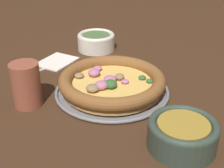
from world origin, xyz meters
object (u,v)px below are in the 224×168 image
object	(u,v)px
bowl_far	(96,41)
drinking_cup	(26,85)
pizza	(112,82)
bowl_near	(183,133)
pizza_tray	(112,91)
napkin	(57,61)
fork	(39,70)

from	to	relation	value
bowl_far	drinking_cup	world-z (taller)	drinking_cup
pizza	bowl_near	bearing A→B (deg)	50.50
pizza_tray	pizza	size ratio (longest dim) A/B	1.08
bowl_near	pizza	bearing A→B (deg)	-129.50
drinking_cup	bowl_far	bearing A→B (deg)	175.81
pizza	bowl_far	world-z (taller)	bowl_far
pizza_tray	napkin	world-z (taller)	pizza_tray
pizza_tray	napkin	distance (m)	0.26
drinking_cup	fork	xyz separation A→B (m)	(-0.17, -0.07, -0.05)
pizza_tray	pizza	xyz separation A→B (m)	(0.00, -0.00, 0.03)
pizza	napkin	world-z (taller)	pizza
bowl_near	napkin	xyz separation A→B (m)	(-0.29, -0.41, -0.03)
pizza_tray	pizza	bearing A→B (deg)	-57.40
fork	drinking_cup	bearing A→B (deg)	43.16
pizza	napkin	distance (m)	0.26
bowl_near	bowl_far	xyz separation A→B (m)	(-0.43, -0.33, -0.00)
napkin	fork	bearing A→B (deg)	-15.46
fork	pizza_tray	bearing A→B (deg)	97.59
pizza	bowl_far	size ratio (longest dim) A/B	2.15
bowl_near	drinking_cup	bearing A→B (deg)	-96.98
pizza_tray	bowl_far	distance (m)	0.30
drinking_cup	napkin	distance (m)	0.25
pizza	bowl_far	distance (m)	0.30
pizza_tray	drinking_cup	world-z (taller)	drinking_cup
pizza	bowl_far	bearing A→B (deg)	-152.11
pizza_tray	drinking_cup	distance (m)	0.21
pizza	fork	size ratio (longest dim) A/B	1.63
pizza	fork	xyz separation A→B (m)	(-0.06, -0.24, -0.03)
pizza_tray	drinking_cup	size ratio (longest dim) A/B	2.74
bowl_near	bowl_far	distance (m)	0.54
bowl_near	napkin	bearing A→B (deg)	-124.90
pizza_tray	bowl_far	xyz separation A→B (m)	(-0.27, -0.14, 0.03)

